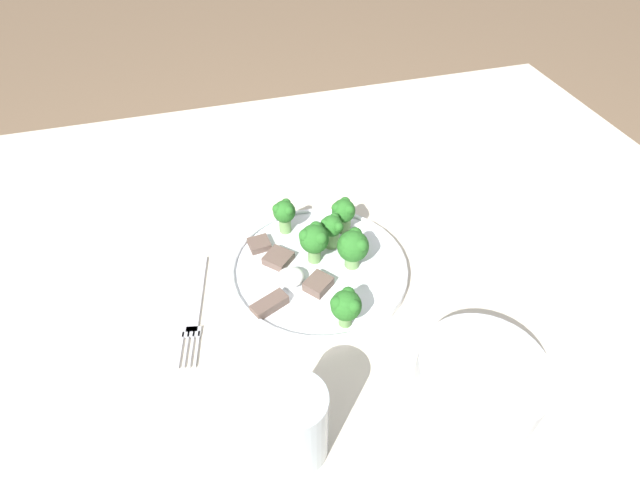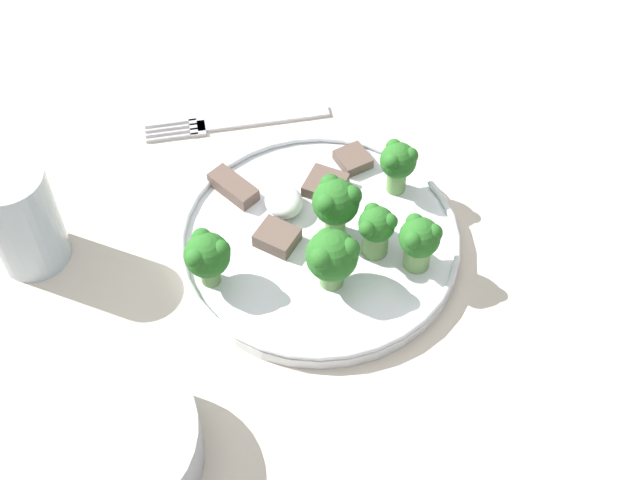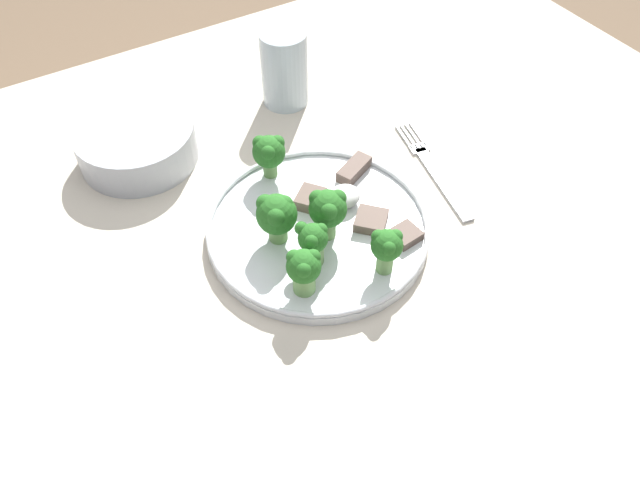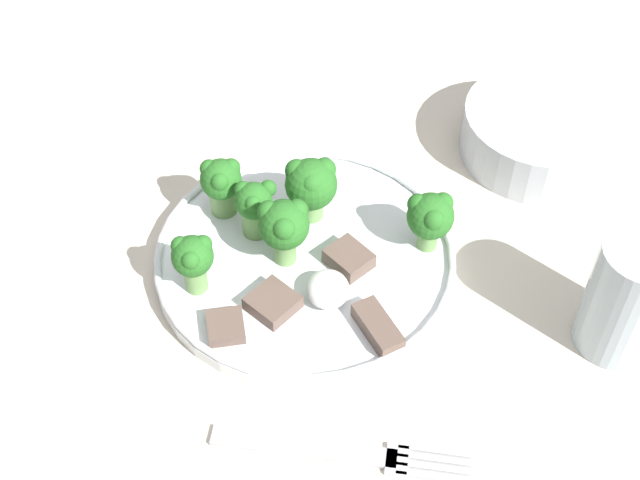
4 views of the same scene
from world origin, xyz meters
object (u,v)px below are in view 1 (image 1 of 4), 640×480
(fork, at_px, (195,306))
(cream_bowl, at_px, (481,378))
(dinner_plate, at_px, (319,269))
(drinking_glass, at_px, (297,427))

(fork, relative_size, cream_bowl, 1.26)
(fork, distance_m, cream_bowl, 0.38)
(dinner_plate, relative_size, fork, 1.35)
(dinner_plate, distance_m, fork, 0.18)
(dinner_plate, relative_size, cream_bowl, 1.70)
(cream_bowl, height_order, drinking_glass, drinking_glass)
(dinner_plate, distance_m, cream_bowl, 0.26)
(fork, bearing_deg, drinking_glass, 111.27)
(cream_bowl, relative_size, drinking_glass, 1.41)
(dinner_plate, bearing_deg, cream_bowl, 119.25)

